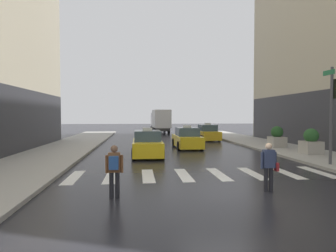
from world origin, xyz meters
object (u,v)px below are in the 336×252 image
box_truck (160,120)px  pedestrian_with_backpack (114,167)px  taxi_lead (147,145)px  traffic_light_pole (333,101)px  planter_near_corner (311,142)px  taxi_third (207,133)px  planter_mid_block (277,138)px  pedestrian_with_handbag (269,164)px  taxi_second (187,139)px

box_truck → pedestrian_with_backpack: bearing=-96.9°
taxi_lead → pedestrian_with_backpack: (-1.33, -9.32, 0.25)m
traffic_light_pole → planter_near_corner: bearing=71.5°
taxi_third → planter_mid_block: taxi_third is taller
box_truck → planter_near_corner: size_ratio=4.76×
traffic_light_pole → pedestrian_with_backpack: (-10.32, -4.37, -2.29)m
taxi_third → pedestrian_with_handbag: (-2.76, -19.98, 0.21)m
box_truck → pedestrian_with_handbag: box_truck is taller
taxi_third → taxi_second: bearing=-115.9°
pedestrian_with_backpack → planter_mid_block: (11.30, 12.09, -0.10)m
taxi_lead → pedestrian_with_handbag: size_ratio=2.76×
planter_near_corner → box_truck: bearing=107.0°
taxi_third → pedestrian_with_handbag: size_ratio=2.76×
taxi_lead → taxi_third: same height
traffic_light_pole → taxi_lead: (-8.99, 4.95, -2.53)m
taxi_second → planter_near_corner: 8.80m
box_truck → taxi_third: bearing=-73.1°
taxi_lead → traffic_light_pole: bearing=-28.8°
traffic_light_pole → box_truck: traffic_light_pole is taller
box_truck → planter_near_corner: 25.92m
pedestrian_with_handbag → traffic_light_pole: bearing=38.2°
pedestrian_with_handbag → planter_mid_block: bearing=62.3°
taxi_lead → pedestrian_with_backpack: bearing=-98.1°
taxi_lead → box_truck: box_truck is taller
taxi_second → planter_near_corner: size_ratio=2.86×
taxi_second → taxi_lead: bearing=-128.0°
taxi_second → planter_near_corner: (7.01, -5.31, 0.15)m
traffic_light_pole → planter_mid_block: size_ratio=3.00×
pedestrian_with_backpack → planter_near_corner: planter_near_corner is taller
traffic_light_pole → planter_mid_block: traffic_light_pole is taller
planter_mid_block → taxi_second: bearing=168.3°
taxi_third → pedestrian_with_handbag: 20.17m
pedestrian_with_backpack → pedestrian_with_handbag: bearing=3.0°
traffic_light_pole → pedestrian_with_backpack: size_ratio=2.91×
traffic_light_pole → planter_mid_block: 8.14m
pedestrian_with_handbag → planter_mid_block: planter_mid_block is taller
taxi_lead → box_truck: bearing=83.5°
taxi_third → planter_near_corner: (3.73, -12.08, 0.15)m
box_truck → planter_near_corner: (7.59, -24.76, -0.98)m
taxi_third → taxi_lead: bearing=-120.9°
taxi_third → pedestrian_with_backpack: size_ratio=2.76×
taxi_lead → taxi_third: bearing=59.1°
planter_near_corner → taxi_second: bearing=142.9°
taxi_third → pedestrian_with_backpack: 21.72m
box_truck → planter_mid_block: box_truck is taller
box_truck → traffic_light_pole: bearing=-77.5°
taxi_lead → planter_near_corner: 10.33m
box_truck → planter_near_corner: box_truck is taller
taxi_lead → taxi_second: (3.25, 4.16, 0.00)m
taxi_second → pedestrian_with_handbag: bearing=-87.7°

